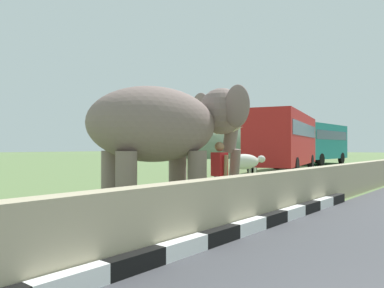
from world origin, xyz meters
TOP-DOWN VIEW (x-y plane):
  - striped_curb at (-0.35, 3.48)m, footprint 16.20×0.20m
  - barrier_parapet at (2.00, 3.78)m, footprint 28.00×0.36m
  - elephant at (3.35, 5.93)m, footprint 4.07×3.03m
  - person_handler at (4.53, 5.34)m, footprint 0.36×0.63m
  - bus_red at (18.35, 10.24)m, footprint 10.11×4.91m
  - bus_teal at (30.11, 12.59)m, footprint 8.08×2.61m
  - cow_near at (10.99, 8.55)m, footprint 1.90×1.15m
  - hill_east at (55.00, 37.99)m, footprint 44.58×35.66m

SIDE VIEW (x-z plane):
  - hill_east at x=55.00m, z-range -8.60..8.60m
  - striped_curb at x=-0.35m, z-range 0.00..0.24m
  - barrier_parapet at x=2.00m, z-range 0.00..1.00m
  - cow_near at x=10.99m, z-range 0.26..1.48m
  - person_handler at x=4.53m, z-range 0.10..1.75m
  - elephant at x=3.35m, z-range 0.48..3.49m
  - bus_teal at x=30.11m, z-range 0.33..3.83m
  - bus_red at x=18.35m, z-range 0.33..3.83m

